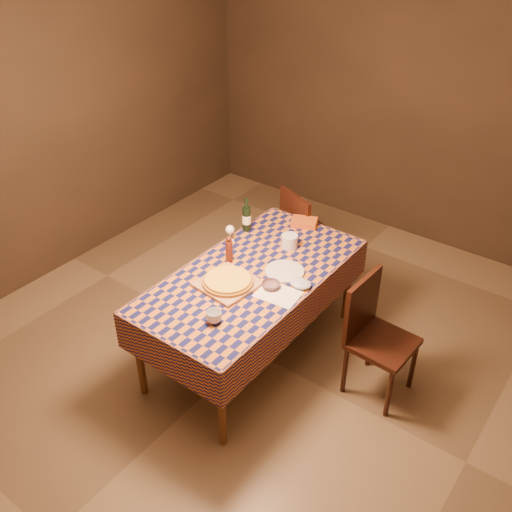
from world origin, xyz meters
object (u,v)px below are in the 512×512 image
object	(u,v)px
chair_far	(304,232)
cutting_board	(228,284)
chair_right	(374,331)
pizza	(228,281)
wine_bottle	(247,218)
bowl	(271,285)
white_plate	(285,271)
dining_table	(252,282)

from	to	relation	value
chair_far	cutting_board	bearing A→B (deg)	-82.30
chair_right	cutting_board	bearing A→B (deg)	-154.44
pizza	wine_bottle	distance (m)	0.78
pizza	bowl	size ratio (longest dim) A/B	3.46
bowl	chair_right	size ratio (longest dim) A/B	0.14
cutting_board	chair_far	bearing A→B (deg)	97.70
wine_bottle	bowl	bearing A→B (deg)	-40.32
white_plate	cutting_board	bearing A→B (deg)	-121.90
pizza	wine_bottle	bearing A→B (deg)	117.67
pizza	chair_far	size ratio (longest dim) A/B	0.48
bowl	white_plate	bearing A→B (deg)	97.37
dining_table	cutting_board	xyz separation A→B (m)	(-0.05, -0.22, 0.09)
bowl	pizza	bearing A→B (deg)	-148.05
pizza	bowl	world-z (taller)	pizza
cutting_board	chair_far	size ratio (longest dim) A/B	0.41
pizza	chair_right	bearing A→B (deg)	25.56
dining_table	bowl	size ratio (longest dim) A/B	14.37
chair_far	chair_right	distance (m)	1.41
cutting_board	pizza	world-z (taller)	pizza
pizza	white_plate	size ratio (longest dim) A/B	1.53
bowl	chair_far	distance (m)	1.25
bowl	dining_table	bearing A→B (deg)	165.58
dining_table	chair_right	world-z (taller)	chair_right
dining_table	cutting_board	size ratio (longest dim) A/B	4.88
wine_bottle	chair_right	size ratio (longest dim) A/B	0.31
wine_bottle	pizza	bearing A→B (deg)	-62.33
dining_table	pizza	distance (m)	0.25
dining_table	chair_right	bearing A→B (deg)	14.84
pizza	chair_right	size ratio (longest dim) A/B	0.48
pizza	wine_bottle	xyz separation A→B (m)	(-0.36, 0.69, 0.07)
cutting_board	pizza	distance (m)	0.03
cutting_board	pizza	size ratio (longest dim) A/B	0.85
dining_table	white_plate	bearing A→B (deg)	40.94
dining_table	white_plate	world-z (taller)	white_plate
chair_far	chair_right	xyz separation A→B (m)	(1.13, -0.84, 0.00)
chair_far	chair_right	bearing A→B (deg)	-36.82
dining_table	white_plate	xyz separation A→B (m)	(0.18, 0.16, 0.08)
dining_table	wine_bottle	distance (m)	0.66
bowl	wine_bottle	size ratio (longest dim) A/B	0.44
wine_bottle	chair_right	xyz separation A→B (m)	(1.31, -0.24, -0.36)
pizza	bowl	xyz separation A→B (m)	(0.26, 0.16, -0.02)
wine_bottle	cutting_board	bearing A→B (deg)	-62.33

